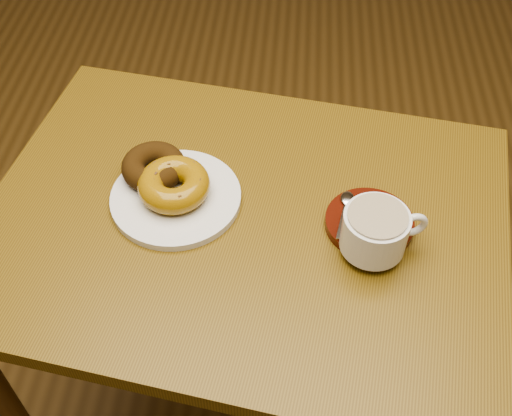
# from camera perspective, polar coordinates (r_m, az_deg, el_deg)

# --- Properties ---
(cafe_table) EXTENTS (0.89, 0.72, 0.75)m
(cafe_table) POSITION_cam_1_polar(r_m,az_deg,el_deg) (1.08, -1.06, -4.84)
(cafe_table) COLOR brown
(cafe_table) RESTS_ON ground
(donut_plate) EXTENTS (0.21, 0.21, 0.01)m
(donut_plate) POSITION_cam_1_polar(r_m,az_deg,el_deg) (1.02, -7.13, 0.92)
(donut_plate) COLOR silver
(donut_plate) RESTS_ON cafe_table
(donut_cinnamon) EXTENTS (0.12, 0.12, 0.04)m
(donut_cinnamon) POSITION_cam_1_polar(r_m,az_deg,el_deg) (1.03, -9.08, 3.66)
(donut_cinnamon) COLOR #35200A
(donut_cinnamon) RESTS_ON donut_plate
(donut_caramel) EXTENTS (0.14, 0.14, 0.04)m
(donut_caramel) POSITION_cam_1_polar(r_m,az_deg,el_deg) (1.00, -7.32, 2.08)
(donut_caramel) COLOR #956C10
(donut_caramel) RESTS_ON donut_plate
(saucer) EXTENTS (0.16, 0.16, 0.01)m
(saucer) POSITION_cam_1_polar(r_m,az_deg,el_deg) (0.99, 10.04, -1.31)
(saucer) COLOR #3C1008
(saucer) RESTS_ON cafe_table
(coffee_cup) EXTENTS (0.12, 0.10, 0.07)m
(coffee_cup) POSITION_cam_1_polar(r_m,az_deg,el_deg) (0.93, 10.62, -1.97)
(coffee_cup) COLOR silver
(coffee_cup) RESTS_ON saucer
(teaspoon) EXTENTS (0.03, 0.10, 0.01)m
(teaspoon) POSITION_cam_1_polar(r_m,az_deg,el_deg) (0.99, 8.05, 0.47)
(teaspoon) COLOR silver
(teaspoon) RESTS_ON saucer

